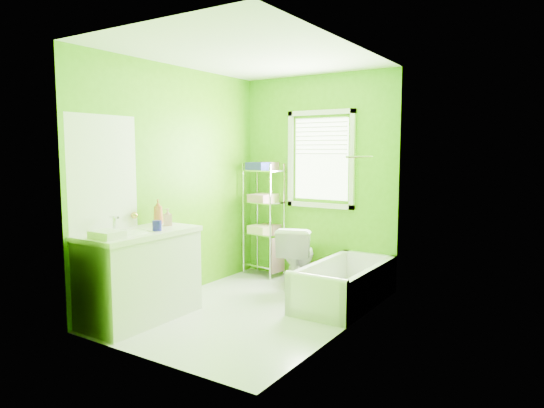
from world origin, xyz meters
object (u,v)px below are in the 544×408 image
Objects in this scene: wire_shelf_unit at (264,207)px; toilet at (297,255)px; bathtub at (344,290)px; vanity at (140,273)px.

toilet is at bearing -19.09° from wire_shelf_unit.
vanity is at bearing -133.84° from bathtub.
wire_shelf_unit is (0.06, 2.12, 0.45)m from vanity.
bathtub is at bearing -22.19° from wire_shelf_unit.
wire_shelf_unit is (-0.63, 0.22, 0.54)m from toilet.
bathtub is 1.22× the size of vanity.
wire_shelf_unit is (-1.42, 0.58, 0.77)m from bathtub.
bathtub is 0.90m from toilet.
wire_shelf_unit reaches higher than vanity.
toilet is at bearing 155.46° from bathtub.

